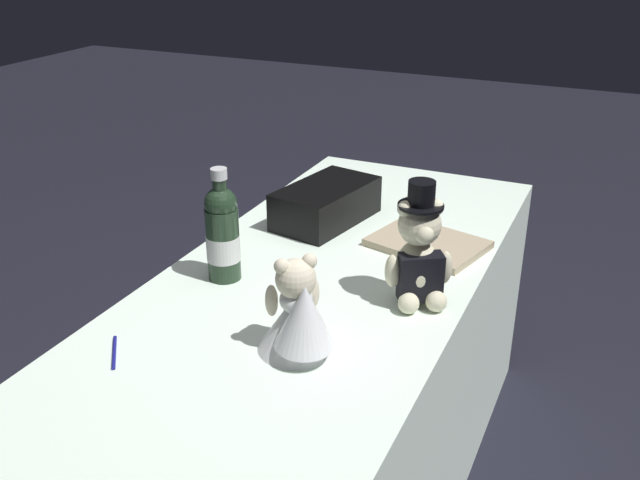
# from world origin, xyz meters

# --- Properties ---
(reception_table) EXTENTS (1.80, 0.76, 0.75)m
(reception_table) POSITION_xyz_m (0.00, 0.00, 0.37)
(reception_table) COLOR white
(reception_table) RESTS_ON ground_plane
(teddy_bear_groom) EXTENTS (0.15, 0.15, 0.30)m
(teddy_bear_groom) POSITION_xyz_m (-0.02, -0.26, 0.87)
(teddy_bear_groom) COLOR beige
(teddy_bear_groom) RESTS_ON reception_table
(teddy_bear_bride) EXTENTS (0.21, 0.21, 0.22)m
(teddy_bear_bride) POSITION_xyz_m (-0.33, -0.10, 0.84)
(teddy_bear_bride) COLOR white
(teddy_bear_bride) RESTS_ON reception_table
(champagne_bottle) EXTENTS (0.08, 0.08, 0.29)m
(champagne_bottle) POSITION_xyz_m (-0.11, 0.21, 0.87)
(champagne_bottle) COLOR #203522
(champagne_bottle) RESTS_ON reception_table
(signing_pen) EXTENTS (0.10, 0.08, 0.01)m
(signing_pen) POSITION_xyz_m (-0.50, 0.25, 0.75)
(signing_pen) COLOR navy
(signing_pen) RESTS_ON reception_table
(gift_case_black) EXTENTS (0.36, 0.24, 0.11)m
(gift_case_black) POSITION_xyz_m (0.33, 0.13, 0.80)
(gift_case_black) COLOR black
(gift_case_black) RESTS_ON reception_table
(guestbook) EXTENTS (0.28, 0.34, 0.02)m
(guestbook) POSITION_xyz_m (0.28, -0.20, 0.76)
(guestbook) COLOR tan
(guestbook) RESTS_ON reception_table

